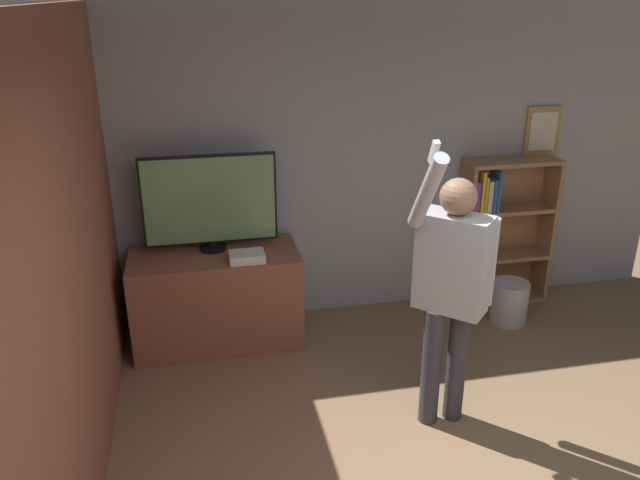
{
  "coord_description": "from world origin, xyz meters",
  "views": [
    {
      "loc": [
        -1.36,
        -1.93,
        2.75
      ],
      "look_at": [
        -0.52,
        2.01,
        1.14
      ],
      "focal_mm": 35.0,
      "sensor_mm": 36.0,
      "label": 1
    }
  ],
  "objects": [
    {
      "name": "wall_back",
      "position": [
        0.01,
        3.15,
        1.35
      ],
      "size": [
        6.03,
        0.09,
        2.7
      ],
      "color": "#9EA3A8",
      "rests_on": "ground_plane"
    },
    {
      "name": "wall_side_brick",
      "position": [
        -2.04,
        1.56,
        1.35
      ],
      "size": [
        0.06,
        4.72,
        2.7
      ],
      "color": "#93513D",
      "rests_on": "ground_plane"
    },
    {
      "name": "tv_ledge",
      "position": [
        -1.24,
        2.76,
        0.4
      ],
      "size": [
        1.36,
        0.65,
        0.8
      ],
      "color": "#93513D",
      "rests_on": "ground_plane"
    },
    {
      "name": "television",
      "position": [
        -1.24,
        2.85,
        1.2
      ],
      "size": [
        1.06,
        0.22,
        0.79
      ],
      "color": "black",
      "rests_on": "tv_ledge"
    },
    {
      "name": "game_console",
      "position": [
        -0.99,
        2.56,
        0.83
      ],
      "size": [
        0.28,
        0.19,
        0.07
      ],
      "color": "white",
      "rests_on": "tv_ledge"
    },
    {
      "name": "bookshelf",
      "position": [
        1.34,
        2.97,
        0.68
      ],
      "size": [
        0.86,
        0.28,
        1.38
      ],
      "color": "#997047",
      "rests_on": "ground_plane"
    },
    {
      "name": "person",
      "position": [
        0.19,
        1.38,
        1.05
      ],
      "size": [
        0.59,
        0.56,
        2.01
      ],
      "rotation": [
        0.0,
        0.0,
        -0.77
      ],
      "color": "#383842",
      "rests_on": "ground_plane"
    },
    {
      "name": "waste_bin",
      "position": [
        1.31,
        2.54,
        0.19
      ],
      "size": [
        0.33,
        0.33,
        0.38
      ],
      "color": "#B7B7BC",
      "rests_on": "ground_plane"
    }
  ]
}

